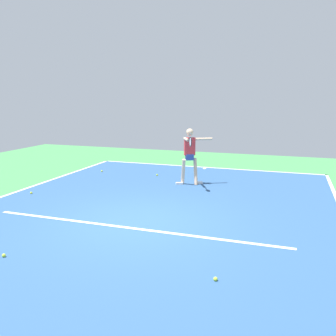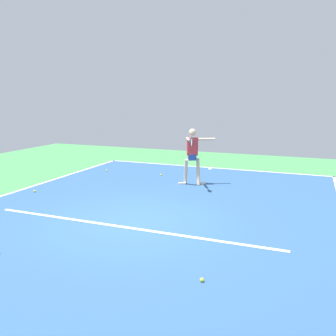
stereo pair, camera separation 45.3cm
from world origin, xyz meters
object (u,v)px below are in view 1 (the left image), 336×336
object	(u,v)px
tennis_ball_centre_court	(157,175)
tennis_ball_far_corner	(4,255)
tennis_ball_near_service_line	(102,171)
tennis_ball_by_baseline	(31,193)
tennis_player	(190,152)
tennis_ball_near_player	(215,279)

from	to	relation	value
tennis_ball_centre_court	tennis_ball_far_corner	bearing A→B (deg)	88.42
tennis_ball_near_service_line	tennis_ball_by_baseline	bearing A→B (deg)	83.70
tennis_player	tennis_ball_near_player	world-z (taller)	tennis_player
tennis_ball_near_player	tennis_ball_by_baseline	bearing A→B (deg)	-27.97
tennis_ball_far_corner	tennis_ball_near_service_line	bearing A→B (deg)	-74.07
tennis_ball_by_baseline	tennis_ball_near_service_line	world-z (taller)	same
tennis_ball_near_player	tennis_ball_centre_court	bearing A→B (deg)	-62.54
tennis_ball_centre_court	tennis_ball_near_player	xyz separation A→B (m)	(-3.55, 6.83, 0.00)
tennis_ball_by_baseline	tennis_ball_centre_court	distance (m)	4.42
tennis_player	tennis_ball_near_player	xyz separation A→B (m)	(-2.07, 5.94, -1.03)
tennis_player	tennis_ball_near_service_line	xyz separation A→B (m)	(3.72, -0.85, -1.03)
tennis_ball_by_baseline	tennis_ball_far_corner	world-z (taller)	same
tennis_ball_near_player	tennis_ball_far_corner	bearing A→B (deg)	6.02
tennis_ball_centre_court	tennis_ball_far_corner	distance (m)	7.22
tennis_ball_near_service_line	tennis_ball_near_player	world-z (taller)	same
tennis_ball_centre_court	tennis_ball_far_corner	world-z (taller)	same
tennis_player	tennis_ball_far_corner	world-z (taller)	tennis_player
tennis_ball_centre_court	tennis_ball_near_player	distance (m)	7.69
tennis_ball_centre_court	tennis_ball_near_service_line	bearing A→B (deg)	0.79
tennis_ball_by_baseline	tennis_ball_far_corner	xyz separation A→B (m)	(-2.44, 3.68, 0.00)
tennis_player	tennis_ball_near_service_line	size ratio (longest dim) A/B	27.88
tennis_ball_centre_court	tennis_ball_far_corner	xyz separation A→B (m)	(0.20, 7.22, 0.00)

